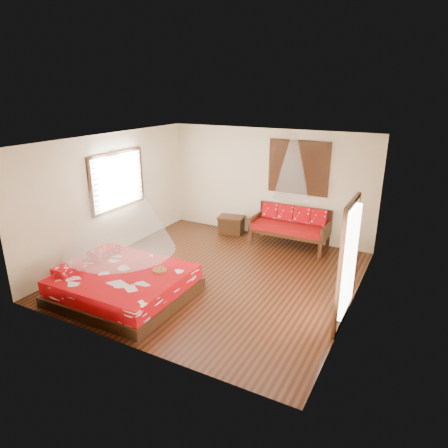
{
  "coord_description": "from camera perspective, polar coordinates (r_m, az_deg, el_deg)",
  "views": [
    {
      "loc": [
        3.73,
        -6.62,
        3.77
      ],
      "look_at": [
        0.16,
        0.06,
        1.15
      ],
      "focal_mm": 32.0,
      "sensor_mm": 36.0,
      "label": 1
    }
  ],
  "objects": [
    {
      "name": "shutter_panel",
      "position": [
        9.97,
        10.59,
        7.94
      ],
      "size": [
        1.52,
        0.06,
        1.32
      ],
      "color": "black",
      "rests_on": "wall_back"
    },
    {
      "name": "room",
      "position": [
        7.96,
        -1.2,
        1.75
      ],
      "size": [
        5.54,
        5.54,
        2.84
      ],
      "color": "black",
      "rests_on": "ground"
    },
    {
      "name": "window_left",
      "position": [
        9.61,
        -14.93,
        5.99
      ],
      "size": [
        0.1,
        1.74,
        1.34
      ],
      "color": "black",
      "rests_on": "wall_left"
    },
    {
      "name": "mosquito_net_main",
      "position": [
        7.22,
        -15.06,
        2.97
      ],
      "size": [
        1.97,
        1.97,
        1.8
      ],
      "primitive_type": "cone",
      "color": "white",
      "rests_on": "ceiling"
    },
    {
      "name": "storage_chest",
      "position": [
        10.78,
        1.05,
        -0.07
      ],
      "size": [
        0.74,
        0.6,
        0.46
      ],
      "rotation": [
        0.0,
        0.0,
        0.17
      ],
      "color": "black",
      "rests_on": "floor"
    },
    {
      "name": "daybed",
      "position": [
        10.02,
        9.53,
        -0.12
      ],
      "size": [
        1.88,
        0.83,
        0.96
      ],
      "color": "black",
      "rests_on": "floor"
    },
    {
      "name": "bed",
      "position": [
        7.81,
        -14.18,
        -8.33
      ],
      "size": [
        2.32,
        2.11,
        0.65
      ],
      "rotation": [
        0.0,
        0.0,
        0.01
      ],
      "color": "black",
      "rests_on": "floor"
    },
    {
      "name": "glazed_door",
      "position": [
        6.68,
        17.02,
        -5.67
      ],
      "size": [
        0.08,
        1.02,
        2.16
      ],
      "color": "black",
      "rests_on": "floor"
    },
    {
      "name": "mosquito_net_daybed",
      "position": [
        9.51,
        9.74,
        8.08
      ],
      "size": [
        0.84,
        0.84,
        1.5
      ],
      "primitive_type": "cone",
      "color": "white",
      "rests_on": "ceiling"
    },
    {
      "name": "wine_tray",
      "position": [
        7.59,
        -9.2,
        -6.22
      ],
      "size": [
        0.27,
        0.27,
        0.22
      ],
      "rotation": [
        0.0,
        0.0,
        0.01
      ],
      "color": "brown",
      "rests_on": "bed"
    }
  ]
}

